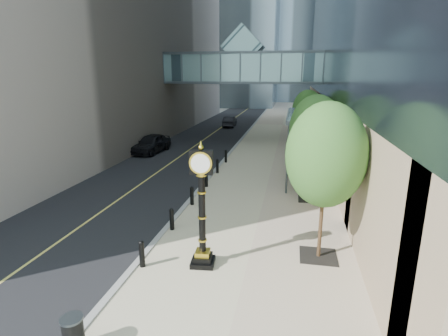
{
  "coord_description": "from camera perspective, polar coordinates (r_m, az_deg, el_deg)",
  "views": [
    {
      "loc": [
        2.39,
        -9.53,
        6.76
      ],
      "look_at": [
        -0.75,
        6.39,
        2.45
      ],
      "focal_mm": 28.0,
      "sensor_mm": 36.0,
      "label": 1
    }
  ],
  "objects": [
    {
      "name": "ground",
      "position": [
        11.92,
        -2.55,
        -19.68
      ],
      "size": [
        320.0,
        320.0,
        0.0
      ],
      "primitive_type": "plane",
      "color": "gray",
      "rests_on": "ground"
    },
    {
      "name": "road",
      "position": [
        50.86,
        0.44,
        7.25
      ],
      "size": [
        8.0,
        180.0,
        0.02
      ],
      "primitive_type": "cube",
      "color": "black",
      "rests_on": "ground"
    },
    {
      "name": "sidewalk",
      "position": [
        50.0,
        9.56,
        6.94
      ],
      "size": [
        8.0,
        180.0,
        0.06
      ],
      "primitive_type": "cube",
      "color": "#BBB090",
      "rests_on": "ground"
    },
    {
      "name": "curb",
      "position": [
        50.27,
        4.96,
        7.13
      ],
      "size": [
        0.25,
        180.0,
        0.07
      ],
      "primitive_type": "cube",
      "color": "gray",
      "rests_on": "ground"
    },
    {
      "name": "skywalk",
      "position": [
        37.92,
        3.13,
        16.3
      ],
      "size": [
        17.0,
        4.2,
        5.8
      ],
      "color": "slate",
      "rests_on": "ground"
    },
    {
      "name": "entrance_canopy",
      "position": [
        23.69,
        13.89,
        8.23
      ],
      "size": [
        3.0,
        8.0,
        4.38
      ],
      "color": "#383F44",
      "rests_on": "ground"
    },
    {
      "name": "bollard_row",
      "position": [
        20.2,
        -3.99,
        -3.18
      ],
      "size": [
        0.2,
        16.2,
        0.9
      ],
      "color": "black",
      "rests_on": "sidewalk"
    },
    {
      "name": "street_trees",
      "position": [
        23.81,
        14.11,
        7.15
      ],
      "size": [
        2.86,
        28.55,
        5.87
      ],
      "color": "black",
      "rests_on": "sidewalk"
    },
    {
      "name": "street_clock",
      "position": [
        12.43,
        -3.6,
        -7.7
      ],
      "size": [
        0.91,
        0.91,
        4.46
      ],
      "rotation": [
        0.0,
        0.0,
        0.1
      ],
      "color": "black",
      "rests_on": "sidewalk"
    },
    {
      "name": "trash_bin",
      "position": [
        10.32,
        -23.36,
        -23.79
      ],
      "size": [
        0.63,
        0.63,
        0.9
      ],
      "primitive_type": "cylinder",
      "rotation": [
        0.0,
        0.0,
        -0.24
      ],
      "color": "black",
      "rests_on": "sidewalk"
    },
    {
      "name": "pedestrian",
      "position": [
        21.42,
        14.7,
        -1.38
      ],
      "size": [
        0.65,
        0.43,
        1.77
      ],
      "primitive_type": "imported",
      "rotation": [
        0.0,
        0.0,
        3.15
      ],
      "color": "#B6AFA7",
      "rests_on": "sidewalk"
    },
    {
      "name": "car_near",
      "position": [
        32.11,
        -11.76,
        3.95
      ],
      "size": [
        2.43,
        5.03,
        1.66
      ],
      "primitive_type": "imported",
      "rotation": [
        0.0,
        0.0,
        -0.1
      ],
      "color": "black",
      "rests_on": "road"
    },
    {
      "name": "car_far",
      "position": [
        47.73,
        0.95,
        7.59
      ],
      "size": [
        1.6,
        4.21,
        1.37
      ],
      "primitive_type": "imported",
      "rotation": [
        0.0,
        0.0,
        3.18
      ],
      "color": "black",
      "rests_on": "road"
    }
  ]
}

